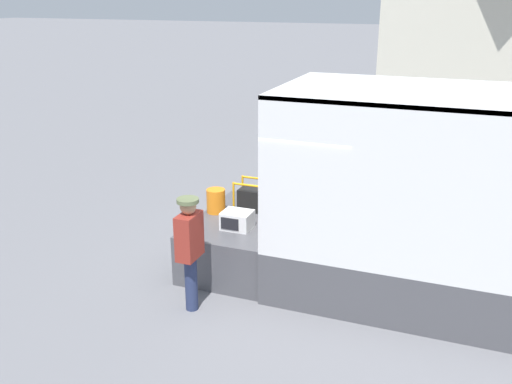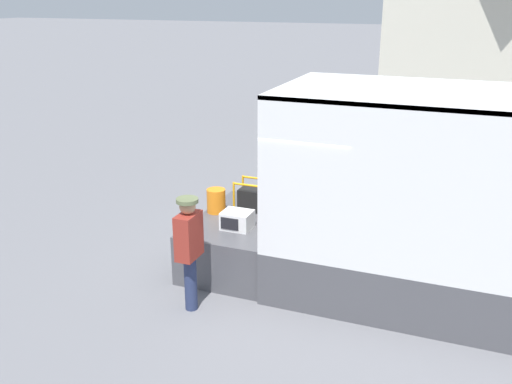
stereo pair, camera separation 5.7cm
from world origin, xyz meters
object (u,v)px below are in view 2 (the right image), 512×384
Objects in this scene: microwave at (237,220)px; portable_generator at (256,199)px; orange_bucket at (216,201)px; worker_person at (189,243)px.

portable_generator is (-0.02, 0.86, 0.06)m from microwave.
portable_generator is at bearing 91.22° from microwave.
orange_bucket is 0.24× the size of worker_person.
worker_person is at bearing -99.17° from microwave.
portable_generator reaches higher than microwave.
microwave is 1.25m from worker_person.
worker_person is at bearing -76.87° from orange_bucket.
worker_person reaches higher than microwave.
portable_generator is 0.38× the size of worker_person.
orange_bucket reaches higher than microwave.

